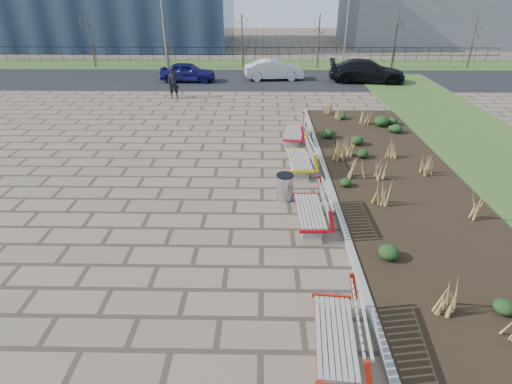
{
  "coord_description": "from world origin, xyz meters",
  "views": [
    {
      "loc": [
        1.67,
        -6.82,
        6.02
      ],
      "look_at": [
        1.5,
        3.0,
        0.9
      ],
      "focal_mm": 28.0,
      "sensor_mm": 36.0,
      "label": 1
    }
  ],
  "objects_px": {
    "bench_b": "(310,209)",
    "car_silver": "(274,70)",
    "pedestrian": "(173,83)",
    "litter_bin": "(285,187)",
    "lamp_east": "(346,28)",
    "car_blue": "(188,72)",
    "bench_c": "(299,158)",
    "car_black": "(367,71)",
    "bench_a": "(335,333)",
    "lamp_west": "(164,28)",
    "bench_d": "(294,131)"
  },
  "relations": [
    {
      "from": "bench_b",
      "to": "car_silver",
      "type": "bearing_deg",
      "value": 90.63
    },
    {
      "from": "pedestrian",
      "to": "car_silver",
      "type": "xyz_separation_m",
      "value": [
        6.02,
        5.17,
        -0.2
      ]
    },
    {
      "from": "litter_bin",
      "to": "lamp_east",
      "type": "relative_size",
      "value": 0.14
    },
    {
      "from": "pedestrian",
      "to": "car_blue",
      "type": "xyz_separation_m",
      "value": [
        0.07,
        4.44,
        -0.23
      ]
    },
    {
      "from": "litter_bin",
      "to": "bench_c",
      "type": "bearing_deg",
      "value": 74.01
    },
    {
      "from": "bench_c",
      "to": "car_silver",
      "type": "distance_m",
      "value": 15.53
    },
    {
      "from": "litter_bin",
      "to": "car_black",
      "type": "distance_m",
      "value": 18.19
    },
    {
      "from": "bench_a",
      "to": "car_black",
      "type": "xyz_separation_m",
      "value": [
        5.77,
        22.94,
        0.26
      ]
    },
    {
      "from": "car_silver",
      "to": "car_black",
      "type": "relative_size",
      "value": 0.8
    },
    {
      "from": "car_blue",
      "to": "lamp_east",
      "type": "distance_m",
      "value": 12.68
    },
    {
      "from": "car_black",
      "to": "lamp_east",
      "type": "distance_m",
      "value": 5.28
    },
    {
      "from": "bench_b",
      "to": "litter_bin",
      "type": "xyz_separation_m",
      "value": [
        -0.62,
        1.5,
        -0.09
      ]
    },
    {
      "from": "car_blue",
      "to": "litter_bin",
      "type": "bearing_deg",
      "value": -159.74
    },
    {
      "from": "bench_c",
      "to": "car_black",
      "type": "xyz_separation_m",
      "value": [
        5.77,
        14.84,
        0.26
      ]
    },
    {
      "from": "litter_bin",
      "to": "bench_b",
      "type": "bearing_deg",
      "value": -67.39
    },
    {
      "from": "lamp_east",
      "to": "car_blue",
      "type": "bearing_deg",
      "value": -157.58
    },
    {
      "from": "car_blue",
      "to": "bench_a",
      "type": "bearing_deg",
      "value": -162.99
    },
    {
      "from": "bench_b",
      "to": "bench_c",
      "type": "bearing_deg",
      "value": 88.92
    },
    {
      "from": "lamp_west",
      "to": "car_blue",
      "type": "bearing_deg",
      "value": -62.43
    },
    {
      "from": "bench_b",
      "to": "pedestrian",
      "type": "bearing_deg",
      "value": 114.08
    },
    {
      "from": "bench_c",
      "to": "litter_bin",
      "type": "xyz_separation_m",
      "value": [
        -0.62,
        -2.18,
        -0.09
      ]
    },
    {
      "from": "car_blue",
      "to": "car_silver",
      "type": "height_order",
      "value": "car_silver"
    },
    {
      "from": "pedestrian",
      "to": "car_black",
      "type": "distance_m",
      "value": 13.15
    },
    {
      "from": "bench_d",
      "to": "pedestrian",
      "type": "distance_m",
      "value": 9.9
    },
    {
      "from": "bench_d",
      "to": "lamp_east",
      "type": "distance_m",
      "value": 17.5
    },
    {
      "from": "car_silver",
      "to": "lamp_east",
      "type": "xyz_separation_m",
      "value": [
        5.57,
        4.02,
        2.35
      ]
    },
    {
      "from": "bench_a",
      "to": "bench_b",
      "type": "xyz_separation_m",
      "value": [
        0.0,
        4.42,
        0.0
      ]
    },
    {
      "from": "bench_b",
      "to": "pedestrian",
      "type": "height_order",
      "value": "pedestrian"
    },
    {
      "from": "bench_c",
      "to": "car_black",
      "type": "distance_m",
      "value": 15.93
    },
    {
      "from": "bench_b",
      "to": "pedestrian",
      "type": "xyz_separation_m",
      "value": [
        -6.59,
        14.03,
        0.39
      ]
    },
    {
      "from": "bench_d",
      "to": "litter_bin",
      "type": "distance_m",
      "value": 5.19
    },
    {
      "from": "lamp_east",
      "to": "bench_a",
      "type": "bearing_deg",
      "value": -100.25
    },
    {
      "from": "bench_c",
      "to": "car_blue",
      "type": "distance_m",
      "value": 16.17
    },
    {
      "from": "bench_c",
      "to": "car_blue",
      "type": "xyz_separation_m",
      "value": [
        -6.52,
        14.79,
        0.16
      ]
    },
    {
      "from": "litter_bin",
      "to": "lamp_west",
      "type": "distance_m",
      "value": 23.43
    },
    {
      "from": "bench_a",
      "to": "lamp_west",
      "type": "xyz_separation_m",
      "value": [
        -9.0,
        27.65,
        2.54
      ]
    },
    {
      "from": "car_blue",
      "to": "car_silver",
      "type": "distance_m",
      "value": 5.99
    },
    {
      "from": "bench_d",
      "to": "pedestrian",
      "type": "relative_size",
      "value": 1.18
    },
    {
      "from": "car_black",
      "to": "lamp_east",
      "type": "height_order",
      "value": "lamp_east"
    },
    {
      "from": "bench_a",
      "to": "litter_bin",
      "type": "height_order",
      "value": "bench_a"
    },
    {
      "from": "car_silver",
      "to": "car_black",
      "type": "height_order",
      "value": "car_black"
    },
    {
      "from": "litter_bin",
      "to": "car_black",
      "type": "height_order",
      "value": "car_black"
    },
    {
      "from": "pedestrian",
      "to": "lamp_east",
      "type": "relative_size",
      "value": 0.3
    },
    {
      "from": "bench_b",
      "to": "car_silver",
      "type": "distance_m",
      "value": 19.21
    },
    {
      "from": "pedestrian",
      "to": "lamp_east",
      "type": "height_order",
      "value": "lamp_east"
    },
    {
      "from": "car_blue",
      "to": "bench_d",
      "type": "bearing_deg",
      "value": -150.01
    },
    {
      "from": "bench_a",
      "to": "car_blue",
      "type": "distance_m",
      "value": 23.8
    },
    {
      "from": "pedestrian",
      "to": "car_black",
      "type": "bearing_deg",
      "value": 4.36
    },
    {
      "from": "litter_bin",
      "to": "lamp_east",
      "type": "distance_m",
      "value": 22.59
    },
    {
      "from": "car_blue",
      "to": "lamp_west",
      "type": "bearing_deg",
      "value": 28.69
    }
  ]
}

